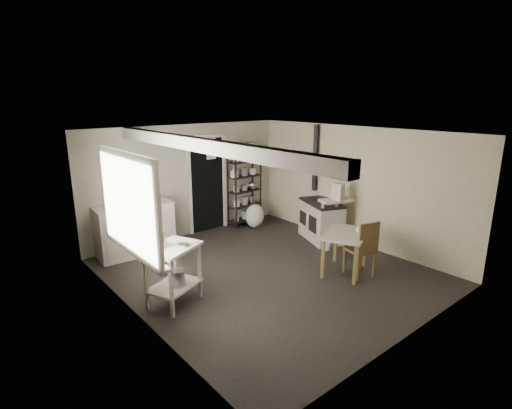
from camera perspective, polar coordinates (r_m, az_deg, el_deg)
floor at (r=6.78m, az=1.64°, el=-9.53°), size 5.00×5.00×0.00m
ceiling at (r=6.18m, az=1.81°, el=10.23°), size 5.00×5.00×0.00m
wall_back at (r=8.37m, az=-9.69°, el=3.36°), size 4.50×0.02×2.30m
wall_front at (r=4.89m, az=21.58°, el=-6.03°), size 4.50×0.02×2.30m
wall_left at (r=5.24m, az=-17.12°, el=-4.24°), size 0.02×5.00×2.30m
wall_right at (r=8.01m, az=13.89°, el=2.60°), size 0.02×5.00×2.30m
window at (r=5.33m, az=-17.96°, el=-0.05°), size 0.12×1.76×1.28m
doorway at (r=8.61m, az=-6.96°, el=2.76°), size 0.96×0.10×2.08m
ceiling_beam at (r=5.48m, az=-7.75°, el=8.41°), size 0.18×5.00×0.18m
wallpaper_panel at (r=8.00m, az=13.85°, el=2.59°), size 0.01×5.00×2.30m
utensil_rail at (r=8.26m, az=10.47°, el=5.98°), size 0.06×1.20×0.44m
prep_table at (r=5.76m, az=-11.66°, el=-10.12°), size 0.90×0.79×0.86m
stockpot at (r=5.57m, az=-14.01°, el=-5.14°), size 0.27×0.27×0.28m
saucepan at (r=5.56m, az=-10.28°, el=-5.95°), size 0.18×0.18×0.09m
bucket at (r=5.75m, az=-11.27°, el=-10.32°), size 0.28×0.28×0.25m
base_cabinets at (r=7.70m, az=-16.93°, el=-3.46°), size 1.47×0.71×0.94m
mixing_bowl at (r=7.55m, az=-16.18°, el=0.13°), size 0.33×0.33×0.06m
counter_cup at (r=7.35m, az=-19.07°, el=-0.37°), size 0.14×0.14×0.10m
shelf_rack at (r=8.98m, az=-1.66°, el=3.06°), size 0.81×0.37×1.67m
shelf_jar at (r=8.71m, az=-3.27°, el=5.51°), size 0.11×0.11×0.21m
storage_box_a at (r=8.63m, az=-2.73°, el=9.68°), size 0.32×0.29×0.20m
storage_box_b at (r=8.92m, az=-1.10°, el=9.74°), size 0.27×0.26×0.17m
stove at (r=8.19m, az=9.30°, el=-2.02°), size 0.90×1.15×0.80m
stovepipe at (r=8.47m, az=8.48°, el=6.57°), size 0.14×0.14×1.52m
side_ledge at (r=7.88m, az=11.16°, el=-2.87°), size 0.68×0.49×0.94m
oats_box at (r=7.70m, az=11.59°, el=1.17°), size 0.14×0.22×0.32m
work_table at (r=6.77m, az=12.57°, el=-6.46°), size 1.09×0.96×0.69m
table_cup at (r=6.68m, az=14.39°, el=-2.97°), size 0.10×0.10×0.09m
chair at (r=6.68m, az=14.66°, el=-5.90°), size 0.48×0.49×0.94m
flour_sack at (r=8.87m, az=-0.17°, el=-1.82°), size 0.56×0.52×0.53m
floor_crock at (r=7.76m, az=10.12°, el=-5.89°), size 0.14×0.14×0.15m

